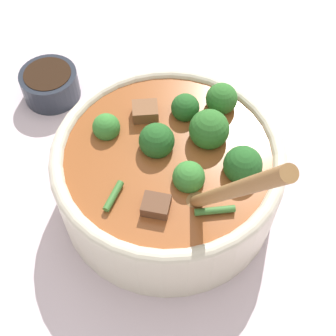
# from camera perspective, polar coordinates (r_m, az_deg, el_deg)

# --- Properties ---
(ground_plane) EXTENTS (4.00, 4.00, 0.00)m
(ground_plane) POSITION_cam_1_polar(r_m,az_deg,el_deg) (0.57, 0.00, -3.44)
(ground_plane) COLOR silver
(stew_bowl) EXTENTS (0.25, 0.27, 0.27)m
(stew_bowl) POSITION_cam_1_polar(r_m,az_deg,el_deg) (0.52, 0.14, -0.26)
(stew_bowl) COLOR beige
(stew_bowl) RESTS_ON ground_plane
(condiment_bowl) EXTENTS (0.08, 0.08, 0.04)m
(condiment_bowl) POSITION_cam_1_polar(r_m,az_deg,el_deg) (0.67, -14.20, 9.99)
(condiment_bowl) COLOR #232833
(condiment_bowl) RESTS_ON ground_plane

